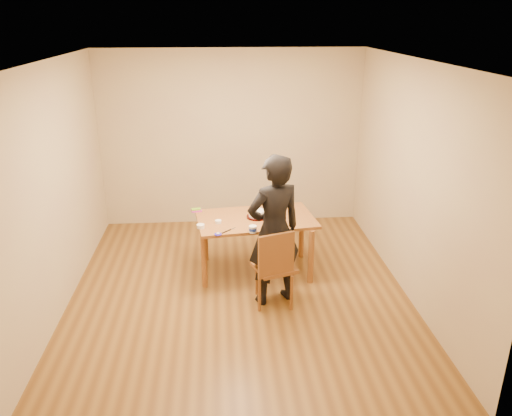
{
  "coord_description": "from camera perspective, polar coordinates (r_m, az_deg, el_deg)",
  "views": [
    {
      "loc": [
        -0.21,
        -5.28,
        3.14
      ],
      "look_at": [
        0.24,
        0.46,
        0.9
      ],
      "focal_mm": 35.0,
      "sensor_mm": 36.0,
      "label": 1
    }
  ],
  "objects": [
    {
      "name": "ramekin_multi",
      "position": [
        6.02,
        -6.35,
        -2.08
      ],
      "size": [
        0.09,
        0.09,
        0.04
      ],
      "primitive_type": "cylinder",
      "color": "white",
      "rests_on": "dining_table"
    },
    {
      "name": "frosting_tub",
      "position": [
        5.85,
        -0.36,
        -2.43
      ],
      "size": [
        0.09,
        0.09,
        0.08
      ],
      "primitive_type": "cylinder",
      "color": "white",
      "rests_on": "dining_table"
    },
    {
      "name": "room_shell",
      "position": [
        5.9,
        -2.24,
        3.58
      ],
      "size": [
        4.0,
        4.5,
        2.7
      ],
      "color": "brown",
      "rests_on": "ground"
    },
    {
      "name": "candy_box_green",
      "position": [
        6.52,
        -6.87,
        -0.14
      ],
      "size": [
        0.13,
        0.08,
        0.02
      ],
      "primitive_type": "cube",
      "rotation": [
        0.0,
        0.0,
        0.18
      ],
      "color": "green",
      "rests_on": "candy_box_pink"
    },
    {
      "name": "ramekin_yellow",
      "position": [
        6.14,
        -4.33,
        -1.57
      ],
      "size": [
        0.08,
        0.08,
        0.04
      ],
      "primitive_type": "cylinder",
      "color": "white",
      "rests_on": "dining_table"
    },
    {
      "name": "spatula",
      "position": [
        5.9,
        -3.38,
        -2.67
      ],
      "size": [
        0.12,
        0.12,
        0.01
      ],
      "primitive_type": "cube",
      "rotation": [
        0.0,
        0.0,
        0.78
      ],
      "color": "black",
      "rests_on": "dining_table"
    },
    {
      "name": "cake",
      "position": [
        6.28,
        0.1,
        -0.64
      ],
      "size": [
        0.2,
        0.2,
        0.07
      ],
      "primitive_type": "cylinder",
      "color": "white",
      "rests_on": "cake_plate"
    },
    {
      "name": "ramekin_green",
      "position": [
        6.02,
        -6.38,
        -2.08
      ],
      "size": [
        0.09,
        0.09,
        0.04
      ],
      "primitive_type": "cylinder",
      "color": "white",
      "rests_on": "dining_table"
    },
    {
      "name": "person",
      "position": [
        5.58,
        2.08,
        -2.62
      ],
      "size": [
        0.75,
        0.62,
        1.77
      ],
      "primitive_type": "imported",
      "rotation": [
        0.0,
        0.0,
        3.5
      ],
      "color": "black",
      "rests_on": "floor"
    },
    {
      "name": "dining_table",
      "position": [
        6.29,
        -0.04,
        -1.28
      ],
      "size": [
        1.55,
        1.04,
        0.04
      ],
      "primitive_type": "cube",
      "rotation": [
        0.0,
        0.0,
        0.12
      ],
      "color": "brown",
      "rests_on": "floor"
    },
    {
      "name": "cake_plate",
      "position": [
        6.29,
        0.1,
        -1.0
      ],
      "size": [
        0.26,
        0.26,
        0.02
      ],
      "primitive_type": "cylinder",
      "color": "red",
      "rests_on": "dining_table"
    },
    {
      "name": "frosting_dollop",
      "position": [
        5.82,
        -4.37,
        -2.89
      ],
      "size": [
        0.04,
        0.04,
        0.02
      ],
      "primitive_type": "ellipsoid",
      "color": "white",
      "rests_on": "frosting_lid"
    },
    {
      "name": "dining_chair",
      "position": [
        5.72,
        2.07,
        -6.79
      ],
      "size": [
        0.54,
        0.54,
        0.04
      ],
      "primitive_type": "cube",
      "rotation": [
        0.0,
        0.0,
        0.32
      ],
      "color": "brown",
      "rests_on": "floor"
    },
    {
      "name": "frosting_lid",
      "position": [
        5.83,
        -4.37,
        -3.0
      ],
      "size": [
        0.09,
        0.09,
        0.01
      ],
      "primitive_type": "cylinder",
      "color": "#271AAA",
      "rests_on": "dining_table"
    },
    {
      "name": "frosting_dome",
      "position": [
        6.26,
        0.1,
        -0.25
      ],
      "size": [
        0.2,
        0.2,
        0.03
      ],
      "primitive_type": "ellipsoid",
      "color": "white",
      "rests_on": "cake"
    },
    {
      "name": "candy_box_pink",
      "position": [
        6.53,
        -6.82,
        -0.31
      ],
      "size": [
        0.14,
        0.09,
        0.02
      ],
      "primitive_type": "cube",
      "rotation": [
        0.0,
        0.0,
        0.19
      ],
      "color": "#E4359F",
      "rests_on": "dining_table"
    }
  ]
}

